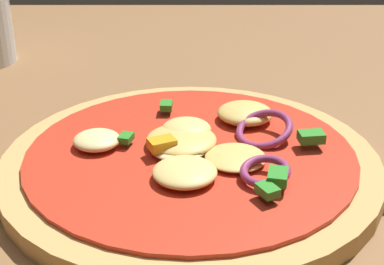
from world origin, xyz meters
The scene contains 2 objects.
dining_table centered at (0.00, 0.00, 0.02)m, with size 1.49×0.96×0.03m.
pizza centered at (0.02, 0.01, 0.04)m, with size 0.25×0.25×0.03m.
Camera 1 is at (0.02, -0.32, 0.22)m, focal length 53.84 mm.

